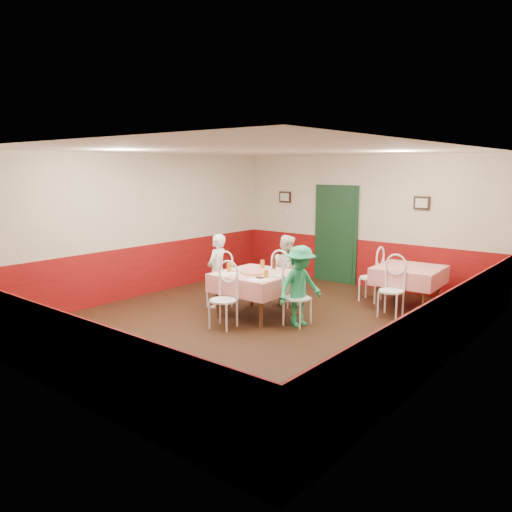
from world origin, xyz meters
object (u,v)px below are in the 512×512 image
Objects in this scene: glass_c at (262,264)px; pizza at (254,272)px; chair_second_a at (371,278)px; wallet at (260,278)px; main_table at (256,295)px; chair_second_b at (391,291)px; chair_left at (219,283)px; diner_right at (300,286)px; chair_near at (223,300)px; beer_bottle at (274,263)px; chair_right at (297,298)px; glass_b at (266,274)px; diner_left at (217,271)px; second_table at (408,287)px; glass_a at (229,268)px; chair_far at (284,282)px; diner_far at (286,270)px.

pizza is at bearing -68.96° from glass_c.
chair_second_a reaches higher than wallet.
main_table is 1.36× the size of chair_second_b.
diner_right is (1.75, 0.03, 0.21)m from chair_left.
beer_bottle reaches higher than chair_near.
glass_b is (-0.46, -0.24, 0.37)m from chair_right.
diner_left is 1.03× the size of diner_right.
chair_second_a is at bearing 180.00° from second_table.
chair_left is at bearing 153.61° from glass_a.
pizza is 2.91× the size of glass_a.
chair_second_b reaches higher than pizza.
chair_right is 0.21m from diner_right.
glass_c is 0.11× the size of diner_right.
pizza is (-0.85, -0.07, 0.32)m from chair_right.
chair_right is at bearing 27.18° from glass_b.
chair_near and chair_second_a have the same top height.
diner_left reaches higher than glass_c.
chair_far reaches higher than wallet.
beer_bottle is (-1.77, -1.73, 0.50)m from second_table.
chair_second_a is at bearing 73.81° from glass_b.
diner_far is (-1.10, -1.26, 0.21)m from chair_second_a.
pizza is at bearing 96.75° from chair_left.
glass_c is (-1.02, 0.37, 0.38)m from chair_right.
chair_right is at bearing -114.62° from second_table.
chair_far is at bearing -166.22° from chair_second_b.
chair_far is (-0.02, 0.85, 0.08)m from main_table.
glass_b is at bearing -29.25° from main_table.
chair_second_a is at bearing 54.72° from glass_c.
beer_bottle is at bearing 108.83° from wallet.
glass_c is at bearing 111.04° from pizza.
main_table is 1.36× the size of chair_second_a.
diner_right is at bearing 1.05° from main_table.
chair_second_b is 2.02× the size of pizza.
wallet is at bearing 120.18° from chair_right.
diner_right is (0.92, -0.88, -0.00)m from diner_far.
diner_left is (-2.73, -2.18, 0.30)m from second_table.
wallet is at bearing 99.62° from chair_far.
chair_second_a reaches higher than main_table.
chair_second_a is 5.86× the size of glass_a.
chair_right is at bearing 30.24° from wallet.
glass_a is 0.73m from wallet.
glass_a reaches higher than chair_right.
diner_far is 1.27m from diner_right.
beer_bottle is 0.96m from diner_right.
chair_left is 5.86× the size of glass_a.
diner_right reaches higher than wallet.
pizza is 0.91m from diner_right.
glass_b is at bearing -47.25° from glass_c.
chair_right and chair_second_a have the same top height.
chair_left is at bearing -140.94° from second_table.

